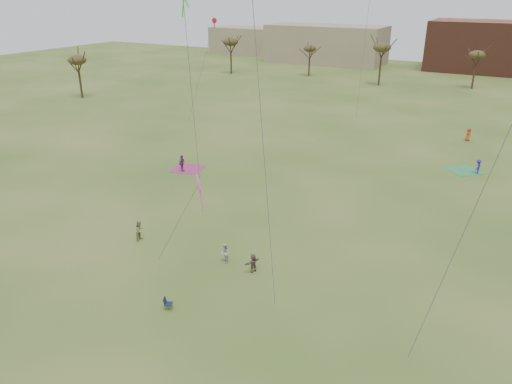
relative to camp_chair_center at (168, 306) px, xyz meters
The scene contains 14 objects.
ground 3.74m from the camp_chair_center, 62.26° to the right, with size 260.00×260.00×0.00m, color #32551A.
spectator_fore_b 10.33m from the camp_chair_center, 141.32° to the left, with size 0.84×0.66×1.74m, color #8B8658.
spectator_fore_c 7.19m from the camp_chair_center, 68.66° to the left, with size 1.36×0.43×1.47m, color brown.
spectator_mid_d 26.18m from the camp_chair_center, 125.02° to the left, with size 1.14×0.48×1.95m, color #8D3A80.
spectator_mid_e 6.82m from the camp_chair_center, 89.25° to the left, with size 0.76×0.59×1.57m, color silver.
flyer_far_b 51.65m from the camp_chair_center, 76.56° to the left, with size 0.87×0.57×1.79m, color #BB4920.
flyer_far_c 39.79m from the camp_chair_center, 68.34° to the left, with size 1.10×0.63×1.70m, color #2C229E.
blanket_plum 26.90m from the camp_chair_center, 123.69° to the left, with size 3.37×3.37×0.03m, color #AA346B.
blanket_olive 39.62m from the camp_chair_center, 70.44° to the left, with size 3.37×3.37×0.03m, color #379953.
camp_chair_center is the anchor object (origin of this frame).
tree_line 76.14m from the camp_chair_center, 90.84° to the left, with size 117.44×49.32×8.91m.
building_tan 116.64m from the camp_chair_center, 106.58° to the left, with size 32.00×14.00×10.00m, color #937F60.
building_brick 117.04m from the camp_chair_center, 86.70° to the left, with size 26.00×16.00×12.00m, color brown.
building_tan_west 134.56m from the camp_chair_center, 118.06° to the left, with size 20.00×12.00×8.00m, color #937F60.
Camera 1 is at (16.12, -17.05, 19.48)m, focal length 34.18 mm.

